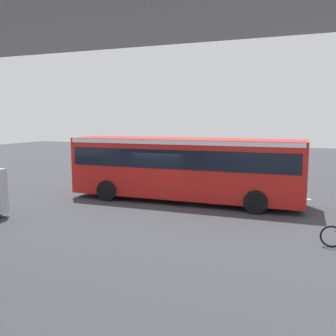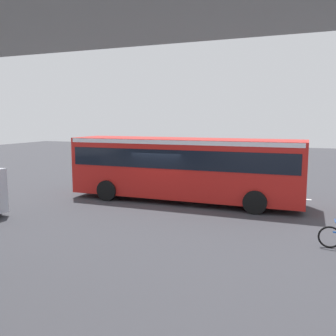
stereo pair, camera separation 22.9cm
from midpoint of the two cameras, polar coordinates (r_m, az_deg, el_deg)
name	(u,v)px [view 1 (the left image)]	position (r m, az deg, el deg)	size (l,w,h in m)	color
ground	(162,202)	(18.38, -1.29, -5.28)	(80.00, 80.00, 0.00)	#38383D
city_bus	(184,164)	(18.21, 2.18, 0.62)	(11.54, 2.85, 3.15)	red
pedestrian	(246,177)	(20.92, 11.82, -1.39)	(0.38, 0.38, 1.79)	#2D2D38
traffic_sign	(277,162)	(19.67, 16.27, 0.86)	(0.08, 0.60, 2.80)	slate
lane_dash_leftmost	(291,198)	(20.26, 18.24, -4.44)	(2.00, 0.20, 0.01)	silver
lane_dash_left	(216,193)	(20.77, 7.12, -3.83)	(2.00, 0.20, 0.01)	silver
lane_dash_centre	(150,188)	(22.01, -3.08, -3.13)	(2.00, 0.20, 0.01)	silver
lane_dash_right	(93,184)	(23.86, -11.93, -2.45)	(2.00, 0.20, 0.01)	silver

